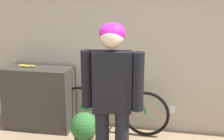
# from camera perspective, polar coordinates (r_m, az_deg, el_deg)

# --- Properties ---
(wall_back) EXTENTS (8.00, 0.07, 2.60)m
(wall_back) POSITION_cam_1_polar(r_m,az_deg,el_deg) (3.94, 5.76, 5.05)
(wall_back) COLOR #B7AD99
(wall_back) RESTS_ON ground_plane
(side_shelf) EXTENTS (1.05, 0.47, 0.97)m
(side_shelf) POSITION_cam_1_polar(r_m,az_deg,el_deg) (4.30, -15.51, -5.84)
(side_shelf) COLOR #38332D
(side_shelf) RESTS_ON ground_plane
(person) EXTENTS (0.65, 0.26, 1.75)m
(person) POSITION_cam_1_polar(r_m,az_deg,el_deg) (2.69, 0.01, -5.12)
(person) COLOR black
(person) RESTS_ON ground_plane
(bicycle) EXTENTS (1.72, 0.46, 0.77)m
(bicycle) POSITION_cam_1_polar(r_m,az_deg,el_deg) (4.01, -0.01, -8.53)
(bicycle) COLOR black
(bicycle) RESTS_ON ground_plane
(banana) EXTENTS (0.30, 0.08, 0.03)m
(banana) POSITION_cam_1_polar(r_m,az_deg,el_deg) (4.25, -18.08, 0.86)
(banana) COLOR #EAD64C
(banana) RESTS_ON side_shelf
(potted_plant) EXTENTS (0.37, 0.37, 0.53)m
(potted_plant) POSITION_cam_1_polar(r_m,az_deg,el_deg) (3.62, -6.10, -12.72)
(potted_plant) COLOR brown
(potted_plant) RESTS_ON ground_plane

